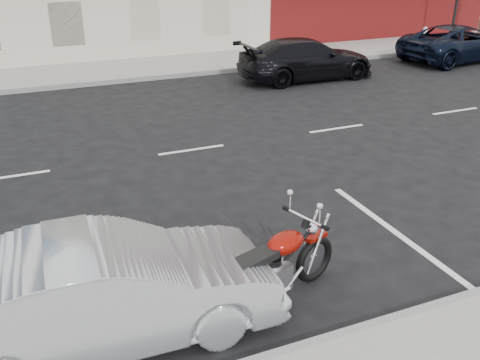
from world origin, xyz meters
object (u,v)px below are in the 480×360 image
Objects in this scene: fire_hydrant at (425,34)px; sedan_silver at (107,291)px; motorcycle at (316,249)px; suv_far at (459,43)px; car_far at (306,59)px.

sedan_silver is (-16.93, -14.31, 0.17)m from fire_hydrant.
fire_hydrant is 19.91m from motorcycle.
sedan_silver reaches higher than fire_hydrant.
suv_far is 1.05× the size of car_far.
suv_far is at bearing -106.55° from fire_hydrant.
fire_hydrant is 22.17m from sedan_silver.
fire_hydrant is 0.15× the size of car_far.
suv_far reaches higher than sedan_silver.
sedan_silver reaches higher than motorcycle.
motorcycle is (-13.97, -14.19, -0.01)m from fire_hydrant.
suv_far reaches higher than car_far.
sedan_silver is at bearing 163.96° from motorcycle.
sedan_silver is at bearing -139.81° from fire_hydrant.
suv_far is at bearing -53.22° from sedan_silver.
motorcycle is at bearing -86.02° from sedan_silver.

